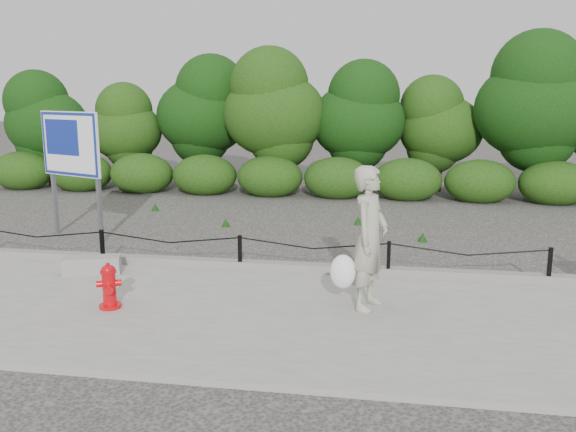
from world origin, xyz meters
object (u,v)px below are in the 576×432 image
(concrete_block, at_px, (92,265))
(advertising_sign, at_px, (71,150))
(fire_hydrant, at_px, (109,287))
(pedestrian, at_px, (368,240))

(concrete_block, bearing_deg, advertising_sign, 122.72)
(fire_hydrant, distance_m, pedestrian, 3.68)
(fire_hydrant, distance_m, concrete_block, 1.79)
(concrete_block, bearing_deg, fire_hydrant, -55.43)
(fire_hydrant, height_order, concrete_block, fire_hydrant)
(advertising_sign, bearing_deg, pedestrian, -6.86)
(pedestrian, distance_m, concrete_block, 4.73)
(concrete_block, xyz_separation_m, advertising_sign, (-1.67, 2.60, 1.65))
(fire_hydrant, relative_size, concrete_block, 0.71)
(pedestrian, bearing_deg, advertising_sign, 79.81)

